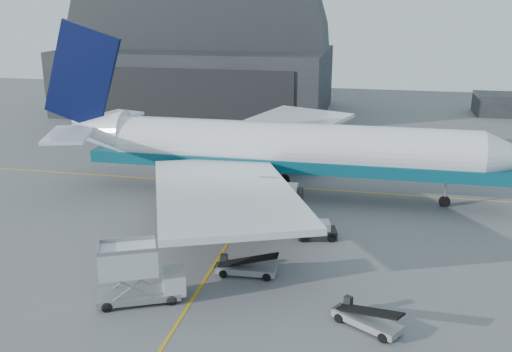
% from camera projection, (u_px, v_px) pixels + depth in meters
% --- Properties ---
extents(ground, '(200.00, 200.00, 0.00)m').
position_uv_depth(ground, '(219.00, 257.00, 48.70)').
color(ground, '#565659').
rests_on(ground, ground).
extents(taxi_lines, '(80.00, 42.12, 0.02)m').
position_uv_depth(taxi_lines, '(251.00, 207.00, 60.53)').
color(taxi_lines, gold).
rests_on(taxi_lines, ground).
extents(hangar, '(50.00, 28.30, 28.00)m').
position_uv_depth(hangar, '(198.00, 61.00, 110.89)').
color(hangar, black).
rests_on(hangar, ground).
extents(distant_bldg_a, '(14.00, 8.00, 4.00)m').
position_uv_depth(distant_bldg_a, '(512.00, 115.00, 108.49)').
color(distant_bldg_a, black).
rests_on(distant_bldg_a, ground).
extents(airliner, '(54.63, 52.98, 19.17)m').
position_uv_depth(airliner, '(273.00, 148.00, 62.91)').
color(airliner, white).
rests_on(airliner, ground).
extents(catering_truck, '(6.67, 4.68, 4.32)m').
position_uv_depth(catering_truck, '(137.00, 274.00, 40.99)').
color(catering_truck, gray).
rests_on(catering_truck, ground).
extents(pushback_tug, '(3.87, 2.74, 1.63)m').
position_uv_depth(pushback_tug, '(318.00, 232.00, 52.50)').
color(pushback_tug, black).
rests_on(pushback_tug, ground).
extents(belt_loader_a, '(5.13, 1.96, 1.94)m').
position_uv_depth(belt_loader_a, '(246.00, 268.00, 45.49)').
color(belt_loader_a, gray).
rests_on(belt_loader_a, ground).
extents(belt_loader_b, '(4.86, 3.85, 1.92)m').
position_uv_depth(belt_loader_b, '(366.00, 319.00, 38.19)').
color(belt_loader_b, gray).
rests_on(belt_loader_b, ground).
extents(traffic_cone, '(0.40, 0.40, 0.58)m').
position_uv_depth(traffic_cone, '(260.00, 266.00, 46.49)').
color(traffic_cone, '#EF3807').
rests_on(traffic_cone, ground).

